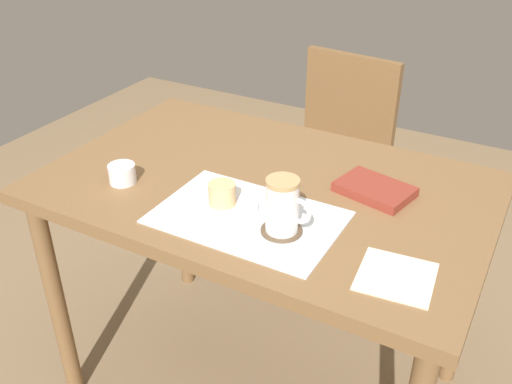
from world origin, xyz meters
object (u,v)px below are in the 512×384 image
coffee_mug (283,206)px  small_book (375,189)px  dining_table (265,211)px  sugar_bowl (122,174)px  pastry_plate (223,206)px  pastry (222,194)px  wooden_chair (332,156)px

coffee_mug → small_book: bearing=65.3°
dining_table → sugar_bowl: sugar_bowl is taller
pastry_plate → small_book: 0.39m
sugar_bowl → pastry_plate: bearing=2.6°
dining_table → coffee_mug: coffee_mug is taller
pastry → sugar_bowl: 0.30m
small_book → wooden_chair: bearing=132.0°
coffee_mug → wooden_chair: bearing=104.8°
small_book → pastry_plate: bearing=-127.0°
wooden_chair → small_book: (0.37, -0.67, 0.29)m
wooden_chair → coffee_mug: size_ratio=6.58×
dining_table → pastry: pastry is taller
dining_table → coffee_mug: (0.14, -0.19, 0.16)m
pastry_plate → sugar_bowl: sugar_bowl is taller
dining_table → pastry_plate: pastry_plate is taller
dining_table → wooden_chair: 0.78m
wooden_chair → pastry: 0.97m
coffee_mug → sugar_bowl: bearing=179.1°
dining_table → pastry_plate: bearing=-99.6°
pastry → coffee_mug: coffee_mug is taller
dining_table → small_book: 0.30m
sugar_bowl → small_book: 0.65m
wooden_chair → pastry_plate: wooden_chair is taller
wooden_chair → pastry: size_ratio=12.93×
pastry_plate → sugar_bowl: size_ratio=2.47×
pastry_plate → sugar_bowl: bearing=-177.4°
pastry → small_book: 0.39m
dining_table → coffee_mug: 0.29m
dining_table → pastry_plate: (-0.03, -0.16, 0.10)m
dining_table → sugar_bowl: bearing=-151.2°
dining_table → pastry: (-0.03, -0.16, 0.13)m
dining_table → wooden_chair: size_ratio=1.36×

